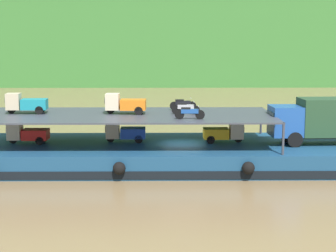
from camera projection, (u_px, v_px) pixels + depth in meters
The scene contains 12 objects.
ground_plane at pixel (181, 165), 37.04m from camera, with size 400.00×400.00×0.00m, color olive.
cargo_barge at pixel (181, 154), 36.89m from camera, with size 29.15×9.13×1.50m.
covered_lorry at pixel (324, 119), 36.37m from camera, with size 7.92×2.53×3.10m.
cargo_rack at pixel (125, 115), 36.46m from camera, with size 19.95×7.71×2.00m.
mini_truck_lower_stern at pixel (27, 133), 36.67m from camera, with size 2.76×1.24×1.38m.
mini_truck_lower_aft at pixel (125, 132), 37.24m from camera, with size 2.76×1.23×1.38m.
mini_truck_lower_mid at pixel (224, 132), 37.05m from camera, with size 2.75×1.21×1.38m.
mini_truck_upper_stern at pixel (26, 103), 36.83m from camera, with size 2.79×1.29×1.38m.
mini_truck_upper_mid at pixel (125, 104), 36.63m from camera, with size 2.77×1.25×1.38m.
motorcycle_upper_port at pixel (189, 113), 34.14m from camera, with size 1.90×0.55×0.87m.
motorcycle_upper_centre at pixel (185, 108), 36.42m from camera, with size 1.90×0.55×0.87m.
motorcycle_upper_stbd at pixel (183, 104), 38.70m from camera, with size 1.90×0.55×0.87m.
Camera 1 is at (-1.28, -36.14, 8.50)m, focal length 57.82 mm.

